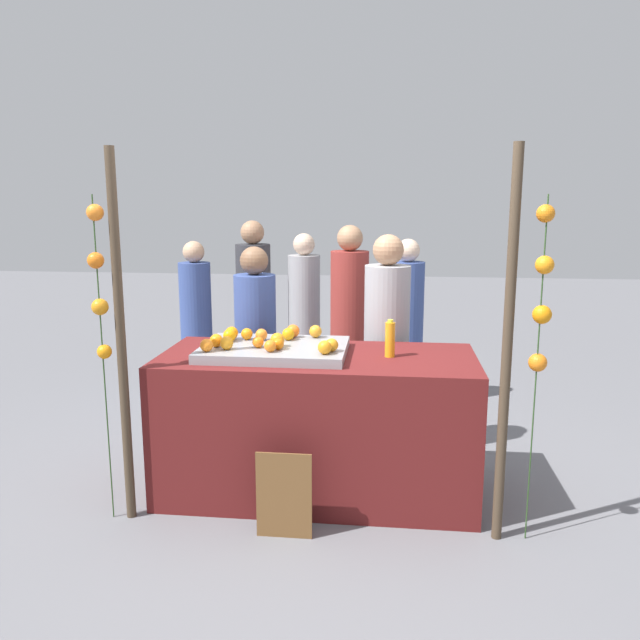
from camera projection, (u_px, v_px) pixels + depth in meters
ground_plane at (317, 490)px, 4.18m from camera, size 24.00×24.00×0.00m
stall_counter at (317, 424)px, 4.09m from camera, size 2.02×0.88×0.93m
orange_tray at (274, 350)px, 4.02m from camera, size 0.92×0.65×0.06m
orange_0 at (207, 345)px, 3.83m from camera, size 0.08×0.08×0.08m
orange_1 at (277, 340)px, 3.95m from camera, size 0.09×0.09×0.09m
orange_2 at (278, 344)px, 3.88m from camera, size 0.07×0.07×0.07m
orange_3 at (288, 334)px, 4.15m from camera, size 0.08×0.08×0.08m
orange_4 at (270, 346)px, 3.82m from camera, size 0.07×0.07×0.07m
orange_5 at (227, 343)px, 3.88m from camera, size 0.08×0.08×0.08m
orange_6 at (315, 331)px, 4.22m from camera, size 0.09×0.09×0.09m
orange_7 at (258, 342)px, 3.93m from camera, size 0.07×0.07×0.07m
orange_8 at (232, 333)px, 4.17m from camera, size 0.09×0.09×0.09m
orange_9 at (325, 347)px, 3.77m from camera, size 0.09×0.09×0.09m
orange_10 at (247, 334)px, 4.16m from camera, size 0.08×0.08×0.08m
orange_11 at (332, 345)px, 3.83m from camera, size 0.08×0.08×0.08m
orange_12 at (261, 335)px, 4.14m from camera, size 0.08×0.08×0.08m
orange_13 at (216, 341)px, 3.95m from camera, size 0.08×0.08×0.08m
orange_14 at (293, 331)px, 4.23m from camera, size 0.09×0.09×0.09m
orange_15 at (230, 335)px, 4.10m from camera, size 0.09×0.09×0.09m
juice_bottle at (390, 339)px, 3.94m from camera, size 0.06×0.06×0.24m
chalkboard_sign at (284, 496)px, 3.55m from camera, size 0.32×0.03×0.52m
vendor_left at (256, 356)px, 4.78m from camera, size 0.31×0.31×1.57m
vendor_right at (386, 355)px, 4.63m from camera, size 0.33×0.33×1.66m
crowd_person_0 at (406, 329)px, 5.81m from camera, size 0.31×0.31×1.56m
crowd_person_1 at (196, 325)px, 6.07m from camera, size 0.30×0.30×1.52m
crowd_person_2 at (349, 326)px, 5.60m from camera, size 0.34×0.34×1.69m
crowd_person_3 at (304, 319)px, 6.24m from camera, size 0.32×0.32×1.58m
crowd_person_4 at (254, 313)px, 6.22m from camera, size 0.34×0.34×1.71m
canopy_post_left at (121, 341)px, 3.62m from camera, size 0.06×0.06×2.20m
canopy_post_right at (507, 351)px, 3.38m from camera, size 0.06×0.06×2.20m
garland_strand_left at (99, 282)px, 3.54m from camera, size 0.11×0.10×1.93m
garland_strand_right at (542, 296)px, 3.31m from camera, size 0.11×0.11×1.93m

